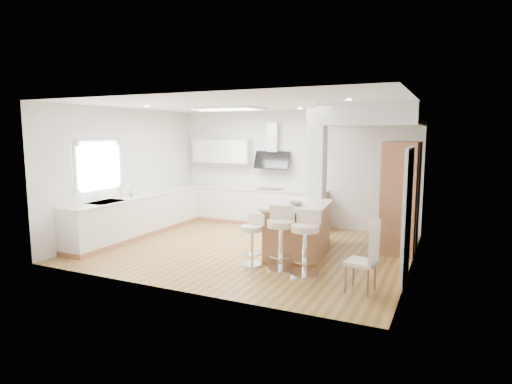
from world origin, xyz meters
The scene contains 18 objects.
ground centered at (0.00, 0.00, 0.00)m, with size 6.00×6.00×0.00m, color #A2783C.
ceiling centered at (0.00, 0.00, 0.00)m, with size 6.00×5.00×0.02m, color white.
wall_back centered at (0.00, 2.50, 1.40)m, with size 6.00×0.04×2.80m, color silver.
wall_left centered at (-3.00, 0.00, 1.40)m, with size 0.04×5.00×2.80m, color silver.
wall_right centered at (3.00, 0.00, 1.40)m, with size 0.04×5.00×2.80m, color silver.
skylight centered at (-0.79, 0.60, 2.77)m, with size 4.10×2.10×0.06m.
window_left centered at (-2.96, -0.90, 1.69)m, with size 0.06×1.28×1.07m.
doorway_right centered at (2.97, -0.60, 1.00)m, with size 0.05×1.00×2.10m.
counter_left centered at (-2.70, 0.23, 0.46)m, with size 0.63×4.50×1.35m.
counter_back centered at (-0.91, 2.22, 0.70)m, with size 3.62×0.63×2.50m.
pillar centered at (1.05, 0.95, 1.40)m, with size 0.35×0.35×2.80m.
soffit centered at (2.10, 1.40, 2.60)m, with size 1.78×2.20×0.40m.
oven_column centered at (2.68, 1.23, 1.05)m, with size 0.63×1.21×2.10m.
peninsula centered at (1.01, 0.02, 0.49)m, with size 1.22×1.69×1.04m.
bar_stool_a centered at (0.50, -0.93, 0.50)m, with size 0.47×0.47×0.88m.
bar_stool_b centered at (1.04, -0.95, 0.60)m, with size 0.58×0.58×1.06m.
bar_stool_c centered at (1.49, -1.04, 0.58)m, with size 0.48×0.48×1.04m.
dining_chair centered at (2.54, -1.41, 0.56)m, with size 0.46×0.46×1.05m.
Camera 1 is at (3.57, -7.40, 2.26)m, focal length 30.00 mm.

